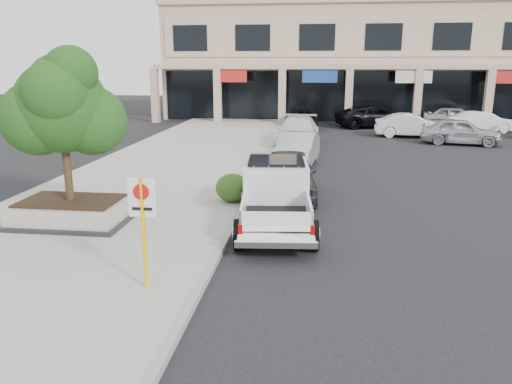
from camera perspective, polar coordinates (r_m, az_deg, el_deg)
ground at (r=12.35m, az=3.01°, el=-7.24°), size 120.00×120.00×0.00m
sidewalk at (r=19.08m, az=-12.33°, el=0.54°), size 8.00×52.00×0.15m
curb at (r=18.16m, az=-0.49°, el=0.19°), size 0.20×52.00×0.15m
strip_mall at (r=45.95m, az=16.65°, el=14.17°), size 40.55×12.43×9.50m
planter at (r=15.16m, az=-20.32°, el=-2.10°), size 3.20×2.20×0.68m
planter_tree at (r=14.71m, az=-20.59°, el=9.09°), size 2.90×2.55×4.00m
no_parking_sign at (r=10.02m, az=-12.78°, el=-2.93°), size 0.55×0.09×2.30m
hedge at (r=16.33m, az=-2.73°, el=0.48°), size 1.10×0.99×0.93m
pickup_truck at (r=14.19m, az=2.30°, el=-0.52°), size 2.59×5.84×1.79m
curb_car_a at (r=17.55m, az=3.69°, el=2.06°), size 2.24×4.79×1.59m
curb_car_b at (r=22.79m, az=4.70°, el=4.83°), size 2.08×4.71×1.50m
curb_car_c at (r=28.51m, az=4.77°, el=6.88°), size 2.46×5.61×1.60m
curb_car_d at (r=36.05m, az=5.16°, el=8.25°), size 2.51×4.91×1.33m
lot_car_a at (r=31.24m, az=22.36°, el=6.43°), size 4.70×2.62×1.51m
lot_car_b at (r=33.37m, az=17.28°, el=7.28°), size 4.54×1.82×1.47m
lot_car_d at (r=37.84m, az=13.50°, el=8.41°), size 6.22×4.08×1.59m
lot_car_e at (r=39.14m, az=21.89°, el=7.92°), size 4.85×3.27×1.53m
lot_car_f at (r=37.13m, az=24.38°, el=7.28°), size 4.55×2.79×1.42m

